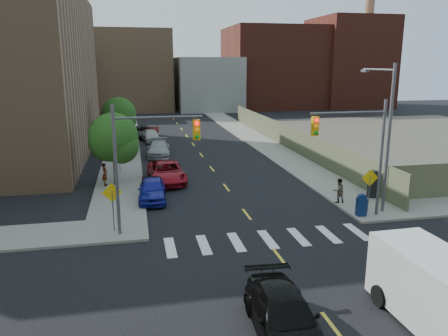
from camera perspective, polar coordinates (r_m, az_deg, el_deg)
name	(u,v)px	position (r m, az deg, el deg)	size (l,w,h in m)	color
ground	(293,275)	(19.80, 9.02, -13.63)	(160.00, 160.00, 0.00)	black
sidewalk_nw	(124,133)	(58.60, -12.88, 4.48)	(3.50, 73.00, 0.15)	gray
sidewalk_ne	(240,129)	(60.29, 2.05, 5.06)	(3.50, 73.00, 0.15)	gray
fence_north	(286,136)	(47.86, 8.09, 4.13)	(0.12, 44.00, 2.50)	#5A5D41
gravel_lot	(424,138)	(58.51, 24.61, 3.53)	(36.00, 42.00, 0.06)	#595447
bg_bldg_west	(45,80)	(87.83, -22.32, 10.63)	(14.00, 18.00, 12.00)	#592319
bg_bldg_midwest	(134,71)	(88.41, -11.70, 12.34)	(14.00, 16.00, 15.00)	#8C6B4C
bg_bldg_center	(207,84)	(87.70, -2.27, 10.96)	(12.00, 16.00, 10.00)	gray
bg_bldg_east	(272,68)	(92.88, 6.27, 12.89)	(18.00, 18.00, 16.00)	#592319
bg_bldg_fareast	(348,63)	(97.18, 15.92, 13.08)	(14.00, 16.00, 18.00)	#592319
smokestack	(368,38)	(99.20, 18.24, 15.82)	(1.80, 1.80, 28.00)	#8C6B4C
signal_nw	(145,152)	(22.85, -10.25, 2.08)	(4.59, 0.30, 7.00)	#59595E
signal_ne	(358,143)	(26.03, 17.13, 3.08)	(4.59, 0.30, 7.00)	#59595E
streetlight_ne	(386,128)	(27.80, 20.37, 4.92)	(0.25, 3.70, 9.00)	#59595E
warn_sign_nw	(112,198)	(23.98, -14.38, -3.84)	(1.06, 0.06, 2.83)	#59595E
warn_sign_ne	(370,183)	(27.59, 18.49, -1.85)	(1.06, 0.06, 2.83)	#59595E
warn_sign_midwest	(119,150)	(37.09, -13.56, 2.31)	(1.06, 0.06, 2.83)	#59595E
tree_west_near	(114,140)	(32.95, -14.23, 3.52)	(3.66, 3.64, 5.52)	#332114
tree_west_far	(119,116)	(47.79, -13.57, 6.57)	(3.66, 3.64, 5.52)	#332114
parked_car_blue	(152,190)	(29.56, -9.37, -2.80)	(1.79, 4.44, 1.51)	navy
parked_car_black	(152,187)	(30.59, -9.44, -2.52)	(1.30, 3.73, 1.23)	black
parked_car_red	(166,172)	(33.95, -7.53, -0.54)	(2.61, 5.65, 1.57)	maroon
parked_car_silver	(159,148)	(43.67, -8.54, 2.55)	(2.12, 5.23, 1.52)	#95969C
parked_car_white	(151,135)	(51.70, -9.52, 4.22)	(1.77, 4.41, 1.50)	beige
parked_car_maroon	(153,132)	(54.70, -9.24, 4.60)	(1.33, 3.81, 1.25)	#40110C
parked_car_grey	(142,132)	(55.03, -10.62, 4.68)	(2.35, 5.09, 1.41)	#222227
black_sedan	(284,317)	(15.54, 7.89, -18.66)	(2.08, 5.11, 1.48)	black
cargo_van	(438,291)	(17.16, 26.18, -14.27)	(2.50, 5.79, 2.63)	silver
mailbox	(361,205)	(27.15, 17.51, -4.64)	(0.59, 0.47, 1.35)	navy
payphone	(373,184)	(30.97, 18.85, -1.99)	(0.55, 0.45, 1.85)	black
pedestrian_west	(105,174)	(33.35, -15.30, -0.80)	(0.61, 0.40, 1.69)	gray
pedestrian_east	(339,191)	(29.23, 14.75, -2.87)	(0.78, 0.61, 1.60)	gray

